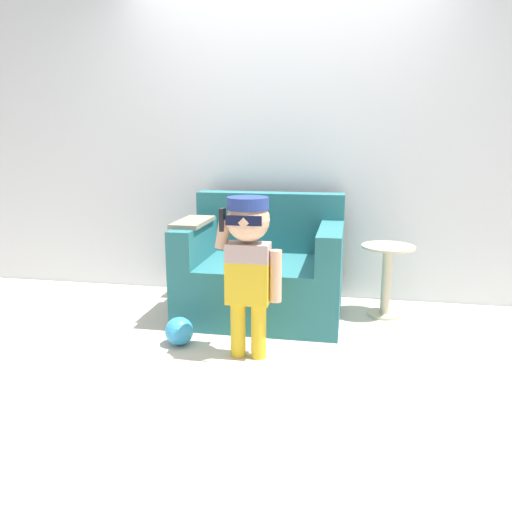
{
  "coord_description": "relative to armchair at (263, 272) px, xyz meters",
  "views": [
    {
      "loc": [
        0.56,
        -3.27,
        1.28
      ],
      "look_at": [
        -0.04,
        -0.15,
        0.54
      ],
      "focal_mm": 35.0,
      "sensor_mm": 36.0,
      "label": 1
    }
  ],
  "objects": [
    {
      "name": "toy_ball",
      "position": [
        -0.42,
        -0.69,
        -0.23
      ],
      "size": [
        0.18,
        0.18,
        0.18
      ],
      "color": "#3399D1",
      "rests_on": "ground_plane"
    },
    {
      "name": "side_table",
      "position": [
        0.9,
        0.12,
        -0.0
      ],
      "size": [
        0.39,
        0.39,
        0.53
      ],
      "color": "beige",
      "rests_on": "ground_plane"
    },
    {
      "name": "wall_back",
      "position": [
        0.07,
        0.54,
        0.98
      ],
      "size": [
        10.0,
        0.05,
        2.6
      ],
      "color": "silver",
      "rests_on": "ground_plane"
    },
    {
      "name": "armchair",
      "position": [
        0.0,
        0.0,
        0.0
      ],
      "size": [
        1.17,
        0.88,
        0.88
      ],
      "color": "#286B70",
      "rests_on": "ground_plane"
    },
    {
      "name": "ground_plane",
      "position": [
        0.07,
        -0.27,
        -0.32
      ],
      "size": [
        10.0,
        10.0,
        0.0
      ],
      "primitive_type": "plane",
      "color": "beige"
    },
    {
      "name": "person_child",
      "position": [
        0.05,
        -0.79,
        0.32
      ],
      "size": [
        0.4,
        0.3,
        0.97
      ],
      "color": "gold",
      "rests_on": "ground_plane"
    }
  ]
}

